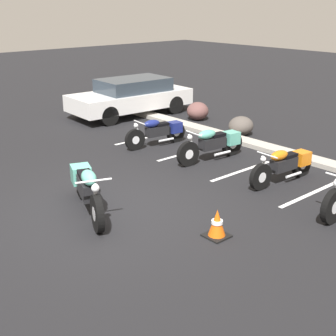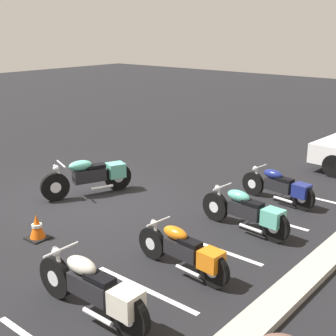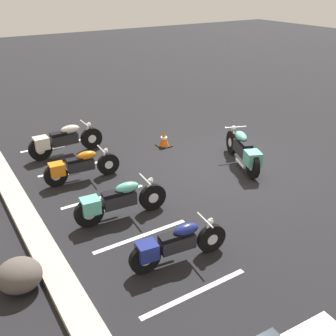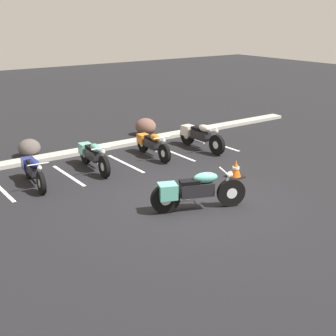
{
  "view_description": "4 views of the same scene",
  "coord_description": "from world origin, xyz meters",
  "views": [
    {
      "loc": [
        6.97,
        -4.53,
        3.85
      ],
      "look_at": [
        0.16,
        1.39,
        0.61
      ],
      "focal_mm": 50.0,
      "sensor_mm": 36.0,
      "label": 1
    },
    {
      "loc": [
        6.83,
        8.18,
        4.0
      ],
      "look_at": [
        -1.07,
        1.53,
        0.85
      ],
      "focal_mm": 50.0,
      "sensor_mm": 36.0,
      "label": 2
    },
    {
      "loc": [
        -7.55,
        6.73,
        4.77
      ],
      "look_at": [
        -0.68,
        2.42,
        0.79
      ],
      "focal_mm": 42.0,
      "sensor_mm": 36.0,
      "label": 3
    },
    {
      "loc": [
        -6.67,
        -8.14,
        4.42
      ],
      "look_at": [
        0.09,
        1.33,
        0.52
      ],
      "focal_mm": 50.0,
      "sensor_mm": 36.0,
      "label": 4
    }
  ],
  "objects": [
    {
      "name": "parked_bike_0",
      "position": [
        -2.74,
        3.57,
        0.41
      ],
      "size": [
        0.58,
        1.95,
        0.77
      ],
      "rotation": [
        0.0,
        0.0,
        -1.68
      ],
      "color": "black",
      "rests_on": "ground"
    },
    {
      "name": "landscape_rock_1",
      "position": [
        -4.18,
        6.51,
        0.3
      ],
      "size": [
        1.09,
        1.09,
        0.6
      ],
      "primitive_type": "ellipsoid",
      "rotation": [
        0.0,
        0.0,
        2.39
      ],
      "color": "brown",
      "rests_on": "ground"
    },
    {
      "name": "stall_line_0",
      "position": [
        -3.58,
        3.7,
        0.0
      ],
      "size": [
        0.1,
        2.1,
        0.0
      ],
      "primitive_type": "cube",
      "color": "white",
      "rests_on": "ground"
    },
    {
      "name": "parked_bike_1",
      "position": [
        -0.85,
        3.82,
        0.44
      ],
      "size": [
        0.59,
        2.09,
        0.82
      ],
      "rotation": [
        0.0,
        0.0,
        -1.66
      ],
      "color": "black",
      "rests_on": "ground"
    },
    {
      "name": "parked_bike_2",
      "position": [
        1.27,
        3.89,
        0.41
      ],
      "size": [
        0.55,
        1.98,
        0.78
      ],
      "rotation": [
        0.0,
        0.0,
        -1.64
      ],
      "color": "black",
      "rests_on": "ground"
    },
    {
      "name": "stall_line_2",
      "position": [
        0.19,
        3.7,
        0.0
      ],
      "size": [
        0.1,
        2.1,
        0.0
      ],
      "primitive_type": "cube",
      "color": "white",
      "rests_on": "ground"
    },
    {
      "name": "stall_line_1",
      "position": [
        -1.7,
        3.7,
        0.0
      ],
      "size": [
        0.1,
        2.1,
        0.0
      ],
      "primitive_type": "cube",
      "color": "white",
      "rests_on": "ground"
    },
    {
      "name": "stall_line_3",
      "position": [
        2.07,
        3.7,
        0.0
      ],
      "size": [
        0.1,
        2.1,
        0.0
      ],
      "primitive_type": "cube",
      "color": "white",
      "rests_on": "ground"
    },
    {
      "name": "ground",
      "position": [
        0.0,
        0.0,
        0.0
      ],
      "size": [
        60.0,
        60.0,
        0.0
      ],
      "primitive_type": "plane",
      "color": "black"
    },
    {
      "name": "landscape_rock_0",
      "position": [
        -1.93,
        6.13,
        0.29
      ],
      "size": [
        0.93,
        0.96,
        0.57
      ],
      "primitive_type": "ellipsoid",
      "rotation": [
        0.0,
        0.0,
        1.18
      ],
      "color": "#514A45",
      "rests_on": "ground"
    },
    {
      "name": "motorcycle_teal_featured",
      "position": [
        -0.3,
        -0.26,
        0.48
      ],
      "size": [
        2.19,
        1.05,
        0.9
      ],
      "rotation": [
        0.0,
        0.0,
        -0.37
      ],
      "color": "black",
      "rests_on": "ground"
    },
    {
      "name": "concrete_curb",
      "position": [
        0.0,
        5.53,
        0.06
      ],
      "size": [
        18.0,
        0.5,
        0.12
      ],
      "primitive_type": "cube",
      "color": "#A8A399",
      "rests_on": "ground"
    },
    {
      "name": "car_white",
      "position": [
        -6.23,
        5.23,
        0.68
      ],
      "size": [
        2.0,
        4.38,
        1.29
      ],
      "rotation": [
        0.0,
        0.0,
        -1.62
      ],
      "color": "black",
      "rests_on": "ground"
    },
    {
      "name": "traffic_cone",
      "position": [
        2.07,
        0.84,
        0.23
      ],
      "size": [
        0.4,
        0.4,
        0.5
      ],
      "color": "black",
      "rests_on": "ground"
    }
  ]
}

